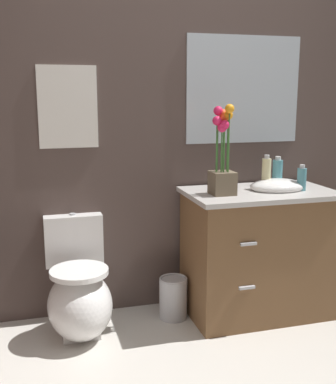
# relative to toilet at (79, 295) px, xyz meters

# --- Properties ---
(wall_back) EXTENTS (4.28, 0.05, 2.50)m
(wall_back) POSITION_rel_toilet_xyz_m (0.94, 0.30, 1.01)
(wall_back) COLOR #4C3D38
(wall_back) RESTS_ON ground_plane
(toilet) EXTENTS (0.38, 0.59, 0.69)m
(toilet) POSITION_rel_toilet_xyz_m (0.00, 0.00, 0.00)
(toilet) COLOR white
(toilet) RESTS_ON ground_plane
(vanity_cabinet) EXTENTS (0.94, 0.56, 1.00)m
(vanity_cabinet) POSITION_rel_toilet_xyz_m (1.16, -0.03, 0.18)
(vanity_cabinet) COLOR brown
(vanity_cabinet) RESTS_ON ground_plane
(flower_vase) EXTENTS (0.14, 0.14, 0.54)m
(flower_vase) POSITION_rel_toilet_xyz_m (0.88, -0.07, 0.79)
(flower_vase) COLOR brown
(flower_vase) RESTS_ON vanity_cabinet
(soap_bottle) EXTENTS (0.07, 0.07, 0.20)m
(soap_bottle) POSITION_rel_toilet_xyz_m (1.34, 0.09, 0.67)
(soap_bottle) COLOR teal
(soap_bottle) RESTS_ON vanity_cabinet
(lotion_bottle) EXTENTS (0.06, 0.06, 0.16)m
(lotion_bottle) POSITION_rel_toilet_xyz_m (1.41, -0.09, 0.65)
(lotion_bottle) COLOR teal
(lotion_bottle) RESTS_ON vanity_cabinet
(hand_wash_bottle) EXTENTS (0.06, 0.06, 0.22)m
(hand_wash_bottle) POSITION_rel_toilet_xyz_m (1.21, 0.01, 0.68)
(hand_wash_bottle) COLOR beige
(hand_wash_bottle) RESTS_ON vanity_cabinet
(trash_bin) EXTENTS (0.18, 0.18, 0.27)m
(trash_bin) POSITION_rel_toilet_xyz_m (0.60, 0.04, -0.11)
(trash_bin) COLOR #B7B7BC
(trash_bin) RESTS_ON ground_plane
(wall_poster) EXTENTS (0.36, 0.01, 0.49)m
(wall_poster) POSITION_rel_toilet_xyz_m (-0.00, 0.27, 1.10)
(wall_poster) COLOR silver
(wall_mirror) EXTENTS (0.80, 0.01, 0.70)m
(wall_mirror) POSITION_rel_toilet_xyz_m (1.15, 0.27, 1.21)
(wall_mirror) COLOR #B2BCC6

